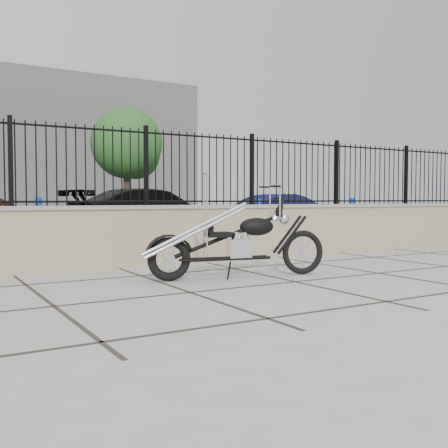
% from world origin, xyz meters
% --- Properties ---
extents(ground_plane, '(90.00, 90.00, 0.00)m').
position_xyz_m(ground_plane, '(0.00, 0.00, 0.00)').
color(ground_plane, '#99968E').
rests_on(ground_plane, ground).
extents(parking_lot, '(30.00, 30.00, 0.00)m').
position_xyz_m(parking_lot, '(0.00, 12.50, 0.00)').
color(parking_lot, black).
rests_on(parking_lot, ground).
extents(retaining_wall, '(14.00, 0.36, 0.96)m').
position_xyz_m(retaining_wall, '(0.00, 2.50, 0.48)').
color(retaining_wall, gray).
rests_on(retaining_wall, ground_plane).
extents(iron_fence, '(14.00, 0.08, 1.20)m').
position_xyz_m(iron_fence, '(0.00, 2.50, 1.56)').
color(iron_fence, black).
rests_on(iron_fence, retaining_wall).
extents(chopper_motorcycle, '(2.41, 0.92, 1.42)m').
position_xyz_m(chopper_motorcycle, '(-0.47, 0.68, 0.71)').
color(chopper_motorcycle, black).
rests_on(chopper_motorcycle, ground_plane).
extents(car_black, '(4.80, 2.47, 1.33)m').
position_xyz_m(car_black, '(1.33, 7.74, 0.67)').
color(car_black, black).
rests_on(car_black, parking_lot).
extents(car_blue, '(3.71, 1.43, 1.21)m').
position_xyz_m(car_blue, '(5.54, 7.38, 0.60)').
color(car_blue, '#10123C').
rests_on(car_blue, parking_lot).
extents(bollard_a, '(0.17, 0.17, 1.10)m').
position_xyz_m(bollard_a, '(-2.16, 4.95, 0.55)').
color(bollard_a, blue).
rests_on(bollard_a, ground_plane).
extents(bollard_b, '(0.16, 0.16, 1.06)m').
position_xyz_m(bollard_b, '(2.80, 4.90, 0.53)').
color(bollard_b, '#0C23BF').
rests_on(bollard_b, ground_plane).
extents(bollard_c, '(0.16, 0.16, 1.09)m').
position_xyz_m(bollard_c, '(5.85, 4.97, 0.55)').
color(bollard_c, '#0C1CC1').
rests_on(bollard_c, ground_plane).
extents(tree_right, '(3.02, 3.02, 5.10)m').
position_xyz_m(tree_right, '(3.72, 16.17, 3.57)').
color(tree_right, '#382619').
rests_on(tree_right, ground_plane).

